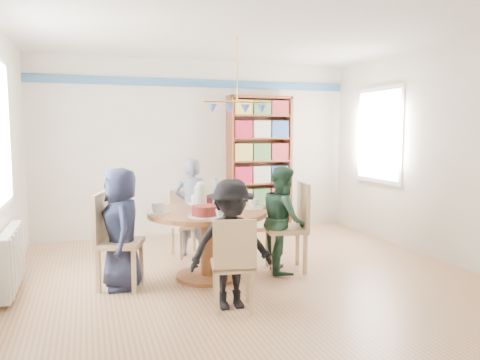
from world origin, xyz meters
name	(u,v)px	position (x,y,z in m)	size (l,w,h in m)	color
ground	(251,279)	(0.00, 0.00, 0.00)	(5.00, 5.00, 0.00)	tan
room_shell	(208,128)	(-0.26, 0.87, 1.65)	(5.00, 5.00, 5.00)	white
radiator	(12,259)	(-2.42, 0.30, 0.35)	(0.12, 1.00, 0.60)	silver
dining_table	(208,228)	(-0.44, 0.19, 0.56)	(1.30, 1.30, 0.75)	brown
chair_left	(112,236)	(-1.46, 0.18, 0.54)	(0.55, 0.55, 0.99)	tan
chair_right	(293,222)	(0.57, 0.17, 0.56)	(0.53, 0.53, 1.02)	tan
chair_far	(185,219)	(-0.48, 1.24, 0.46)	(0.43, 0.43, 0.84)	tan
chair_near	(234,261)	(-0.47, -0.84, 0.47)	(0.45, 0.45, 0.86)	tan
person_left	(121,228)	(-1.36, 0.14, 0.62)	(0.61, 0.40, 1.25)	#1A2039
person_right	(283,219)	(0.44, 0.15, 0.61)	(0.59, 0.46, 1.22)	#1C3828
person_far	(192,207)	(-0.41, 1.13, 0.64)	(0.47, 0.31, 1.28)	gray
person_near	(231,244)	(-0.46, -0.73, 0.59)	(0.77, 0.44, 1.18)	black
bookshelf	(259,165)	(0.97, 2.34, 1.07)	(1.03, 0.31, 2.17)	brown
tableware	(204,204)	(-0.47, 0.21, 0.82)	(1.29, 1.29, 0.34)	white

